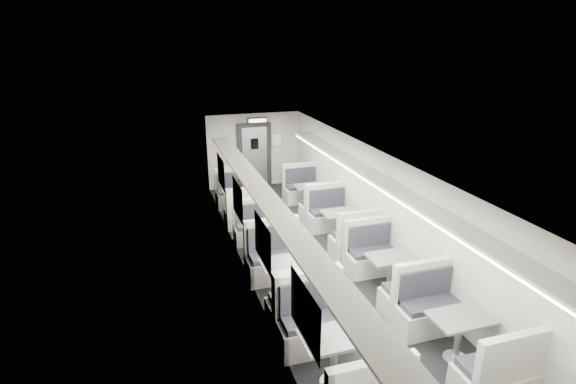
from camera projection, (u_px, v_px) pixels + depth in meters
room at (322, 219)px, 9.13m from camera, size 3.24×12.24×2.64m
booth_left_a at (239, 202)px, 12.37m from camera, size 1.03×2.09×1.12m
booth_left_b at (261, 240)px, 10.14m from camera, size 0.96×1.95×1.04m
booth_left_c at (287, 281)px, 8.35m from camera, size 1.15×2.33×1.25m
booth_left_d at (334, 359)px, 6.33m from camera, size 1.14×2.32×1.24m
booth_right_a at (310, 198)px, 12.71m from camera, size 1.05×2.13×1.14m
booth_right_b at (341, 226)px, 10.80m from camera, size 1.07×2.17×1.16m
booth_right_c at (390, 273)px, 8.68m from camera, size 1.05×2.14×1.14m
booth_right_d at (458, 338)px, 6.81m from camera, size 1.09×2.20×1.18m
passenger at (244, 192)px, 11.72m from camera, size 0.73×0.58×1.73m
window_a at (221, 172)px, 11.73m from camera, size 0.02×1.18×0.84m
window_b at (238, 200)px, 9.74m from camera, size 0.02×1.18×0.84m
window_c at (263, 242)px, 7.76m from camera, size 0.02×1.18×0.84m
window_d at (305, 313)px, 5.78m from camera, size 0.02×1.18×0.84m
luggage_rack_left at (266, 197)px, 8.28m from camera, size 0.46×10.40×0.09m
luggage_rack_right at (386, 184)px, 8.97m from camera, size 0.46×10.40×0.09m
vestibule_door at (255, 156)px, 14.53m from camera, size 1.10×0.13×2.10m
exit_sign at (257, 120)px, 13.68m from camera, size 0.62×0.12×0.16m
wall_notice at (277, 140)px, 14.58m from camera, size 0.32×0.02×0.40m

